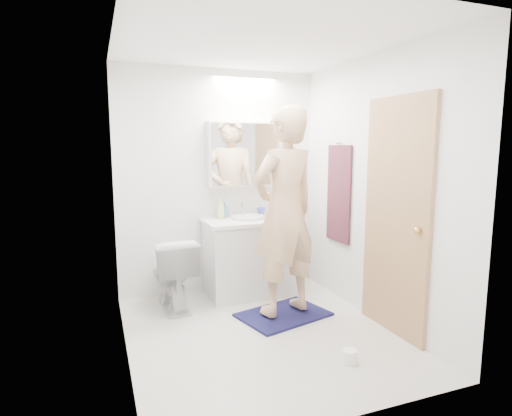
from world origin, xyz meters
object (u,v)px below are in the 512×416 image
person (284,212)px  toothbrush_cup (261,212)px  toilet (173,272)px  vanity_cabinet (249,258)px  soap_bottle_b (225,210)px  medicine_cabinet (247,154)px  toilet_paper_roll (350,357)px  soap_bottle_a (221,209)px

person → toothbrush_cup: size_ratio=19.59×
person → toilet: bearing=-46.8°
vanity_cabinet → toothbrush_cup: size_ratio=9.28×
soap_bottle_b → toilet: bearing=-154.8°
vanity_cabinet → soap_bottle_b: (-0.22, 0.18, 0.51)m
medicine_cabinet → toilet: (-0.90, -0.33, -1.14)m
toilet → person: (0.93, -0.58, 0.64)m
soap_bottle_b → person: bearing=-70.8°
medicine_cabinet → soap_bottle_b: medicine_cabinet is taller
medicine_cabinet → toilet: medicine_cabinet is taller
soap_bottle_b → toothbrush_cup: size_ratio=1.70×
vanity_cabinet → toilet: size_ratio=1.25×
toilet → toothbrush_cup: toothbrush_cup is taller
soap_bottle_b → vanity_cabinet: bearing=-39.9°
medicine_cabinet → toilet_paper_roll: bearing=-86.1°
person → soap_bottle_a: (-0.36, 0.85, -0.07)m
vanity_cabinet → toilet: (-0.84, -0.11, -0.03)m
toilet → soap_bottle_b: (0.63, 0.30, 0.54)m
soap_bottle_a → soap_bottle_b: soap_bottle_a is taller
soap_bottle_a → toilet_paper_roll: soap_bottle_a is taller
medicine_cabinet → soap_bottle_a: (-0.33, -0.06, -0.57)m
medicine_cabinet → toothbrush_cup: 0.65m
soap_bottle_b → toilet_paper_roll: 2.07m
soap_bottle_b → toilet_paper_roll: size_ratio=1.50×
person → toothbrush_cup: person is taller
soap_bottle_b → toothbrush_cup: soap_bottle_b is taller
vanity_cabinet → toilet: 0.85m
toothbrush_cup → toilet: bearing=-165.3°
soap_bottle_b → soap_bottle_a: bearing=-150.7°
toothbrush_cup → toilet_paper_roll: 2.00m
toothbrush_cup → toilet_paper_roll: toothbrush_cup is taller
toilet → person: person is taller
vanity_cabinet → soap_bottle_b: soap_bottle_b is taller
vanity_cabinet → medicine_cabinet: bearing=74.7°
vanity_cabinet → toothbrush_cup: 0.54m
soap_bottle_a → toothbrush_cup: (0.47, 0.01, -0.06)m
person → toilet_paper_roll: (0.10, -0.97, -0.95)m
vanity_cabinet → person: person is taller
toilet → toothbrush_cup: (1.05, 0.28, 0.51)m
soap_bottle_a → soap_bottle_b: (0.05, 0.03, -0.02)m
soap_bottle_b → toilet_paper_roll: (0.40, -1.85, -0.85)m
toilet → soap_bottle_a: 0.85m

